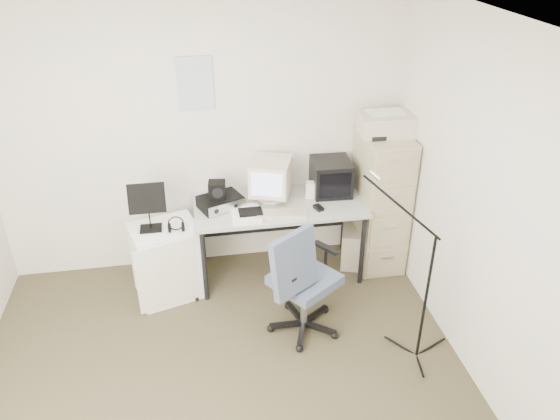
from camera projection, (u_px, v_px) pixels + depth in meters
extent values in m
cube|color=#3E3623|center=(226.00, 399.00, 3.85)|extent=(3.60, 3.60, 0.01)
cube|color=white|center=(201.00, 34.00, 2.62)|extent=(3.60, 3.60, 0.01)
cube|color=silver|center=(202.00, 139.00, 4.78)|extent=(3.60, 0.02, 2.50)
cube|color=silver|center=(497.00, 225.00, 3.50)|extent=(0.02, 3.60, 2.50)
cube|color=white|center=(195.00, 83.00, 4.52)|extent=(0.30, 0.02, 0.44)
cube|color=tan|center=(380.00, 201.00, 5.03)|extent=(0.40, 0.60, 1.30)
cube|color=#B4A693|center=(387.00, 124.00, 4.69)|extent=(0.48, 0.34, 0.18)
cube|color=#B0B2A4|center=(279.00, 238.00, 5.00)|extent=(1.50, 0.70, 0.73)
cube|color=#B4A693|center=(271.00, 180.00, 4.82)|extent=(0.44, 0.45, 0.37)
cube|color=black|center=(331.00, 177.00, 4.95)|extent=(0.36, 0.37, 0.31)
cube|color=silver|center=(310.00, 190.00, 4.90)|extent=(0.10, 0.10, 0.15)
cube|color=#B4A693|center=(281.00, 214.00, 4.63)|extent=(0.46, 0.21, 0.02)
cube|color=black|center=(318.00, 208.00, 4.73)|extent=(0.09, 0.11, 0.03)
cube|color=black|center=(220.00, 202.00, 4.74)|extent=(0.43, 0.37, 0.10)
cube|color=black|center=(217.00, 189.00, 4.68)|extent=(0.16, 0.15, 0.14)
cube|color=white|center=(246.00, 214.00, 4.64)|extent=(0.25, 0.34, 0.02)
cube|color=#B4A693|center=(351.00, 244.00, 5.25)|extent=(0.29, 0.43, 0.37)
cube|color=#38415F|center=(305.00, 278.00, 4.24)|extent=(0.82, 0.82, 1.01)
cube|color=white|center=(168.00, 261.00, 4.74)|extent=(0.65, 0.57, 0.68)
cube|color=black|center=(148.00, 206.00, 4.44)|extent=(0.30, 0.17, 0.44)
torus|color=black|center=(176.00, 226.00, 4.50)|extent=(0.16, 0.16, 0.03)
cylinder|color=black|center=(429.00, 280.00, 3.88)|extent=(0.03, 0.03, 1.42)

